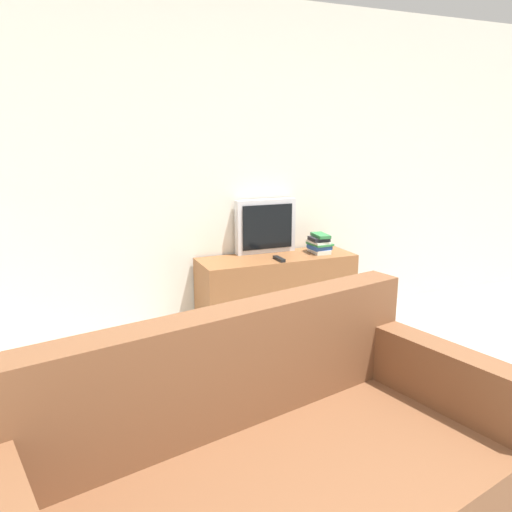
{
  "coord_description": "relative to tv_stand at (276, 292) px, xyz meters",
  "views": [
    {
      "loc": [
        -1.23,
        -0.79,
        1.56
      ],
      "look_at": [
        0.04,
        2.24,
        0.77
      ],
      "focal_mm": 35.0,
      "sensor_mm": 36.0,
      "label": 1
    }
  ],
  "objects": [
    {
      "name": "remote_on_stand",
      "position": [
        -0.04,
        -0.13,
        0.32
      ],
      "size": [
        0.04,
        0.16,
        0.02
      ],
      "rotation": [
        0.0,
        0.0,
        -0.0
      ],
      "color": "black",
      "rests_on": "tv_stand"
    },
    {
      "name": "book_stack",
      "position": [
        0.38,
        -0.02,
        0.38
      ],
      "size": [
        0.17,
        0.21,
        0.16
      ],
      "color": "silver",
      "rests_on": "tv_stand"
    },
    {
      "name": "tv_stand",
      "position": [
        0.0,
        0.0,
        0.0
      ],
      "size": [
        1.28,
        0.43,
        0.61
      ],
      "color": "brown",
      "rests_on": "ground_plane"
    },
    {
      "name": "couch",
      "position": [
        -1.01,
        -2.14,
        -0.01
      ],
      "size": [
        2.0,
        1.29,
        0.9
      ],
      "rotation": [
        0.0,
        0.0,
        0.21
      ],
      "color": "brown",
      "rests_on": "ground_plane"
    },
    {
      "name": "wall_back",
      "position": [
        -0.44,
        0.27,
        0.99
      ],
      "size": [
        9.0,
        0.06,
        2.6
      ],
      "color": "silver",
      "rests_on": "ground_plane"
    },
    {
      "name": "television",
      "position": [
        -0.02,
        0.17,
        0.53
      ],
      "size": [
        0.52,
        0.09,
        0.45
      ],
      "color": "silver",
      "rests_on": "tv_stand"
    }
  ]
}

